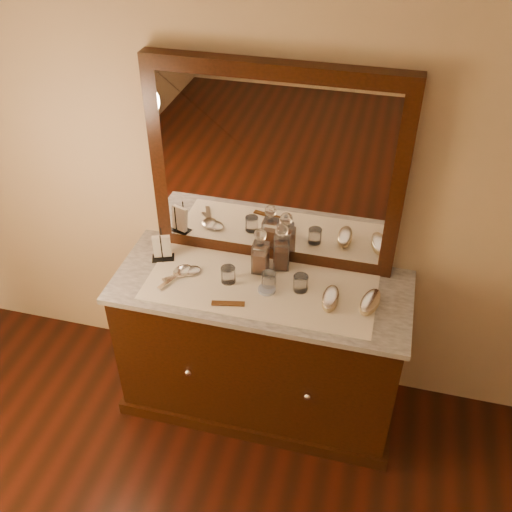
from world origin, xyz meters
name	(u,v)px	position (x,y,z in m)	size (l,w,h in m)	color
dresser_cabinet	(261,348)	(0.00, 1.96, 0.41)	(1.40, 0.55, 0.82)	black
dresser_plinth	(260,394)	(0.00, 1.96, 0.04)	(1.46, 0.59, 0.08)	black
knob_left	(188,372)	(-0.30, 1.67, 0.45)	(0.04, 0.04, 0.04)	silver
knob_right	(307,396)	(0.30, 1.67, 0.45)	(0.04, 0.04, 0.04)	silver
marble_top	(261,287)	(0.00, 1.96, 0.83)	(1.44, 0.59, 0.03)	silver
mirror_frame	(275,169)	(0.00, 2.20, 1.35)	(1.20, 0.08, 1.00)	black
mirror_glass	(273,173)	(0.00, 2.17, 1.35)	(1.06, 0.01, 0.86)	white
lace_runner	(260,287)	(0.00, 1.94, 0.85)	(1.10, 0.45, 0.00)	white
pin_dish	(267,290)	(0.04, 1.92, 0.86)	(0.08, 0.08, 0.01)	silver
comb	(228,304)	(-0.11, 1.78, 0.86)	(0.15, 0.03, 0.01)	brown
napkin_rack	(162,248)	(-0.53, 2.03, 0.92)	(0.13, 0.10, 0.17)	black
decanter_left	(260,255)	(-0.03, 2.05, 0.95)	(0.08, 0.08, 0.25)	#9C4616
decanter_right	(281,251)	(0.06, 2.11, 0.95)	(0.09, 0.09, 0.25)	#9C4616
brush_near	(330,299)	(0.34, 1.91, 0.88)	(0.08, 0.17, 0.05)	tan
brush_far	(370,302)	(0.52, 1.93, 0.88)	(0.12, 0.19, 0.05)	tan
hand_mirror_outer	(180,273)	(-0.40, 1.93, 0.86)	(0.14, 0.23, 0.02)	silver
hand_mirror_inner	(188,272)	(-0.37, 1.95, 0.86)	(0.18, 0.17, 0.02)	silver
tumblers	(266,279)	(0.02, 1.95, 0.89)	(0.42, 0.10, 0.08)	white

